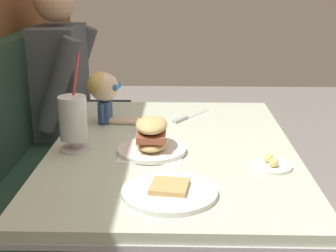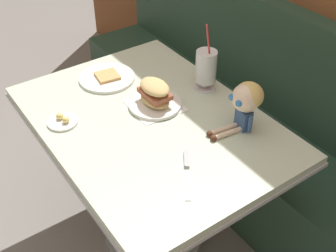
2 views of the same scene
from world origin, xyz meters
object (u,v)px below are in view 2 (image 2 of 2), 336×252
milkshake_glass (206,68)px  butter_knife (187,166)px  toast_plate (107,78)px  sandwich_plate (155,97)px  butter_saucer (63,121)px  seated_doll (246,100)px

milkshake_glass → butter_knife: (0.35, -0.36, -0.10)m
butter_knife → toast_plate: bearing=175.9°
milkshake_glass → sandwich_plate: 0.26m
toast_plate → butter_saucer: butter_saucer is taller
butter_saucer → seated_doll: bearing=52.6°
toast_plate → seated_doll: (0.61, 0.26, 0.12)m
sandwich_plate → seated_doll: (0.31, 0.20, 0.08)m
sandwich_plate → butter_knife: sandwich_plate is taller
milkshake_glass → butter_knife: bearing=-45.9°
sandwich_plate → butter_saucer: size_ratio=1.83×
seated_doll → butter_knife: bearing=-80.4°
butter_knife → seated_doll: size_ratio=0.90×
toast_plate → milkshake_glass: size_ratio=0.79×
toast_plate → butter_saucer: size_ratio=2.08×
toast_plate → seated_doll: bearing=23.2°
butter_knife → seated_doll: bearing=99.6°
milkshake_glass → butter_saucer: 0.63m
milkshake_glass → butter_saucer: size_ratio=2.62×
butter_knife → butter_saucer: bearing=-152.4°
toast_plate → milkshake_glass: milkshake_glass is taller
milkshake_glass → toast_plate: bearing=-134.6°
butter_saucer → butter_knife: bearing=27.6°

